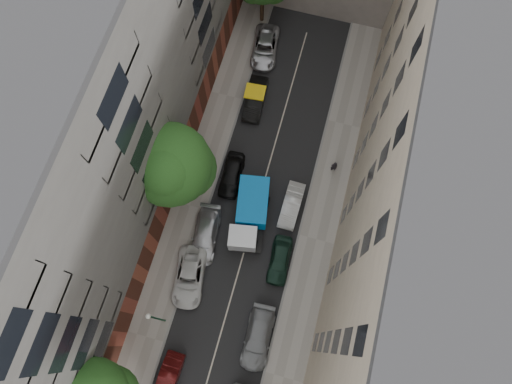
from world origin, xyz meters
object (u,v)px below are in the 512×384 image
(car_right_3, at_px, (291,205))
(tree_mid, at_px, (171,167))
(car_left_6, at_px, (265,47))
(pedestrian, at_px, (334,166))
(tarp_truck, at_px, (250,213))
(car_left_1, at_px, (168,379))
(car_left_5, at_px, (255,99))
(car_left_2, at_px, (189,277))
(car_left_3, at_px, (205,235))
(car_left_4, at_px, (231,175))
(lamp_post, at_px, (155,318))
(car_right_2, at_px, (280,260))
(car_right_1, at_px, (258,338))

(car_right_3, bearing_deg, tree_mid, -170.76)
(car_right_3, bearing_deg, car_left_6, 114.19)
(car_left_6, distance_m, pedestrian, 13.51)
(tarp_truck, height_order, car_left_1, tarp_truck)
(car_left_1, height_order, car_left_5, car_left_5)
(car_left_1, height_order, tree_mid, tree_mid)
(car_right_3, relative_size, pedestrian, 2.66)
(car_left_2, bearing_deg, car_left_1, -92.74)
(car_left_1, bearing_deg, tarp_truck, 81.13)
(car_left_3, xyz_separation_m, car_left_4, (0.58, 5.60, 0.00))
(car_left_2, distance_m, car_right_3, 10.19)
(lamp_post, bearing_deg, tarp_truck, 66.87)
(car_left_4, bearing_deg, car_right_3, -16.04)
(tree_mid, xyz_separation_m, pedestrian, (11.78, 5.56, -5.46))
(pedestrian, bearing_deg, car_left_6, -63.46)
(car_left_3, bearing_deg, car_left_6, 84.06)
(car_left_3, bearing_deg, car_right_2, -9.49)
(car_left_1, xyz_separation_m, car_left_4, (0.00, 16.80, 0.07))
(car_right_1, xyz_separation_m, pedestrian, (2.59, 15.19, 0.20))
(car_right_1, xyz_separation_m, car_right_3, (-0.08, 10.94, -0.04))
(car_left_2, distance_m, car_left_5, 16.82)
(car_right_1, distance_m, car_right_2, 6.20)
(car_left_2, xyz_separation_m, car_left_5, (0.80, 16.80, 0.05))
(car_right_3, xyz_separation_m, pedestrian, (2.67, 4.25, 0.24))
(car_left_4, xyz_separation_m, pedestrian, (8.27, 2.99, 0.20))
(car_left_2, bearing_deg, car_left_4, 76.28)
(car_left_2, height_order, car_left_5, car_left_5)
(car_left_4, bearing_deg, car_left_6, 89.14)
(car_left_5, distance_m, car_right_1, 20.60)
(tree_mid, bearing_deg, car_right_2, -20.25)
(car_left_2, height_order, tree_mid, tree_mid)
(car_left_6, distance_m, car_right_1, 26.16)
(car_left_4, bearing_deg, pedestrian, 16.54)
(tarp_truck, relative_size, car_left_5, 1.37)
(tarp_truck, relative_size, pedestrian, 4.06)
(tarp_truck, height_order, car_right_3, tarp_truck)
(pedestrian, bearing_deg, car_right_1, 65.97)
(car_right_3, bearing_deg, car_left_5, 123.38)
(car_right_1, bearing_deg, lamp_post, -177.28)
(car_left_1, distance_m, car_right_1, 7.31)
(car_left_3, xyz_separation_m, car_right_1, (6.26, -6.60, -0.00))
(car_right_3, relative_size, lamp_post, 0.67)
(car_right_3, bearing_deg, car_left_2, -127.79)
(car_left_2, height_order, car_left_6, same)
(car_right_1, bearing_deg, car_right_3, 87.85)
(car_left_1, height_order, car_right_1, car_right_1)
(car_right_2, bearing_deg, car_left_2, -157.64)
(tarp_truck, relative_size, lamp_post, 1.02)
(pedestrian, bearing_deg, tree_mid, 10.91)
(car_left_6, xyz_separation_m, pedestrian, (8.84, -10.21, 0.22))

